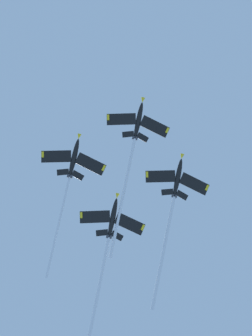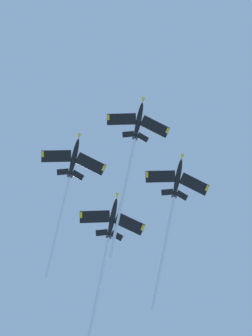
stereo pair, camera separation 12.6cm
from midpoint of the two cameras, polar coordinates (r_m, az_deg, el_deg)
The scene contains 4 objects.
jet_lead at distance 165.48m, azimuth 0.65°, elevation 1.62°, with size 37.24×33.94×19.79m.
jet_left_wing at distance 163.74m, azimuth 4.86°, elevation -4.35°, with size 35.36×32.16×18.01m.
jet_right_wing at distance 163.07m, azimuth -5.89°, elevation -0.72°, with size 32.76×29.89×16.42m.
jet_slot at distance 161.63m, azimuth -1.97°, elevation -8.22°, with size 33.29×30.88×18.45m.
Camera 1 is at (17.23, -27.91, 1.64)m, focal length 57.84 mm.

